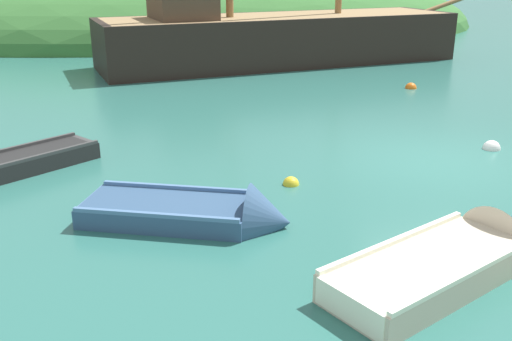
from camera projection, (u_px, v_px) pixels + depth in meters
ground_plane at (432, 160)px, 12.66m from camera, size 120.00×120.00×0.00m
shore_hill at (160, 26)px, 39.02m from camera, size 42.42×26.79×8.38m
sailing_ship at (277, 46)px, 24.45m from camera, size 17.74×7.19×11.92m
rowboat_portside at (205, 216)px, 9.62m from camera, size 3.67×2.31×1.22m
rowboat_center at (454, 262)px, 8.08m from camera, size 3.88×2.81×1.17m
buoy_orange at (411, 88)px, 19.86m from camera, size 0.39×0.39×0.39m
buoy_yellow at (291, 184)px, 11.29m from camera, size 0.32×0.32×0.32m
buoy_white at (491, 149)px, 13.44m from camera, size 0.41×0.41×0.41m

